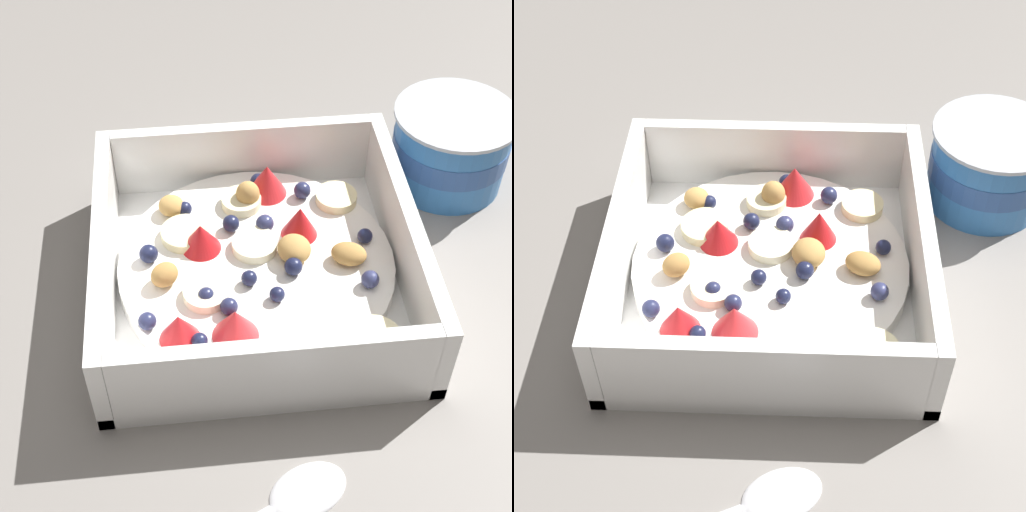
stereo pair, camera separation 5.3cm
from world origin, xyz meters
The scene contains 4 objects.
ground_plane centered at (0.00, 0.00, 0.00)m, with size 2.40×2.40×0.00m, color gray.
fruit_bowl centered at (-0.01, 0.00, 0.02)m, with size 0.21×0.21×0.06m.
spoon centered at (0.16, -0.01, 0.00)m, with size 0.09×0.17×0.01m.
yogurt_cup centered at (-0.11, 0.16, 0.03)m, with size 0.09×0.09×0.06m.
Camera 1 is at (0.35, -0.04, 0.41)m, focal length 54.78 mm.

